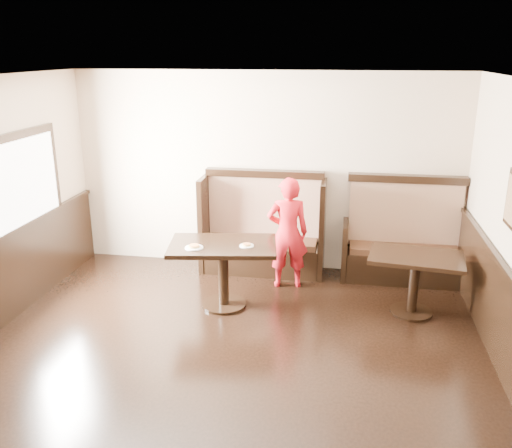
% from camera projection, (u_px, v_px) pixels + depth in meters
% --- Properties ---
extents(ground, '(7.00, 7.00, 0.00)m').
position_uv_depth(ground, '(206.00, 411.00, 4.81)').
color(ground, black).
rests_on(ground, ground).
extents(room_shell, '(7.00, 7.00, 7.00)m').
position_uv_depth(room_shell, '(180.00, 326.00, 4.92)').
color(room_shell, tan).
rests_on(room_shell, ground).
extents(booth_main, '(1.75, 0.72, 1.45)m').
position_uv_depth(booth_main, '(263.00, 235.00, 7.74)').
color(booth_main, black).
rests_on(booth_main, ground).
extents(booth_neighbor, '(1.65, 0.72, 1.45)m').
position_uv_depth(booth_neighbor, '(403.00, 246.00, 7.45)').
color(booth_neighbor, black).
rests_on(booth_neighbor, ground).
extents(table_main, '(1.39, 0.99, 0.82)m').
position_uv_depth(table_main, '(223.00, 259.00, 6.60)').
color(table_main, black).
rests_on(table_main, ground).
extents(table_neighbor, '(1.16, 0.84, 0.75)m').
position_uv_depth(table_neighbor, '(415.00, 270.00, 6.43)').
color(table_neighbor, black).
rests_on(table_neighbor, ground).
extents(child, '(0.61, 0.46, 1.50)m').
position_uv_depth(child, '(288.00, 233.00, 7.14)').
color(child, red).
rests_on(child, ground).
extents(pizza_plate_left, '(0.22, 0.22, 0.04)m').
position_uv_depth(pizza_plate_left, '(194.00, 247.00, 6.40)').
color(pizza_plate_left, white).
rests_on(pizza_plate_left, table_main).
extents(pizza_plate_right, '(0.17, 0.17, 0.03)m').
position_uv_depth(pizza_plate_right, '(247.00, 245.00, 6.46)').
color(pizza_plate_right, white).
rests_on(pizza_plate_right, table_main).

